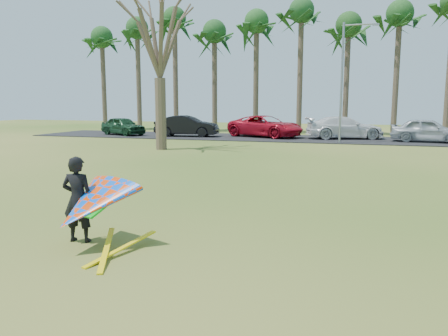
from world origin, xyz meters
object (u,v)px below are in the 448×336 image
(car_3, at_px, (345,128))
(car_4, at_px, (428,130))
(car_0, at_px, (123,126))
(car_2, at_px, (265,126))
(kite_flyer, at_px, (89,204))
(bare_tree_left, at_px, (159,30))
(car_1, at_px, (187,126))
(streetlight, at_px, (344,77))

(car_3, relative_size, car_4, 1.19)
(car_0, relative_size, car_2, 0.73)
(car_2, relative_size, kite_flyer, 2.56)
(bare_tree_left, bearing_deg, car_3, 46.12)
(kite_flyer, bearing_deg, bare_tree_left, 111.04)
(kite_flyer, bearing_deg, car_1, 108.20)
(streetlight, bearing_deg, kite_flyer, -99.00)
(car_3, bearing_deg, car_0, 78.18)
(car_1, bearing_deg, car_3, -90.39)
(car_4, bearing_deg, bare_tree_left, 130.21)
(car_4, height_order, kite_flyer, kite_flyer)
(streetlight, height_order, car_0, streetlight)
(car_0, bearing_deg, car_3, -61.26)
(car_2, height_order, car_4, car_2)
(car_0, distance_m, car_4, 23.70)
(car_0, bearing_deg, streetlight, -72.66)
(streetlight, height_order, car_2, streetlight)
(car_3, xyz_separation_m, kite_flyer, (-3.78, -27.27, -0.04))
(bare_tree_left, bearing_deg, car_4, 30.80)
(car_2, xyz_separation_m, kite_flyer, (2.30, -27.15, -0.06))
(car_1, height_order, car_2, car_2)
(car_2, xyz_separation_m, car_3, (6.08, 0.11, -0.02))
(car_0, height_order, car_2, car_2)
(car_3, distance_m, kite_flyer, 27.53)
(car_0, bearing_deg, car_4, -65.24)
(car_2, bearing_deg, car_3, -66.49)
(kite_flyer, bearing_deg, car_2, 94.83)
(car_0, bearing_deg, bare_tree_left, -115.17)
(bare_tree_left, height_order, car_2, bare_tree_left)
(car_0, distance_m, kite_flyer, 29.42)
(car_0, height_order, kite_flyer, kite_flyer)
(bare_tree_left, distance_m, kite_flyer, 18.86)
(streetlight, bearing_deg, car_2, 150.01)
(car_3, xyz_separation_m, car_4, (5.63, -1.17, -0.01))
(kite_flyer, bearing_deg, streetlight, 81.00)
(bare_tree_left, distance_m, car_1, 11.18)
(car_1, height_order, kite_flyer, kite_flyer)
(car_1, relative_size, car_4, 1.05)
(car_2, distance_m, car_4, 11.76)
(car_0, relative_size, kite_flyer, 1.86)
(car_1, xyz_separation_m, kite_flyer, (8.50, -25.85, -0.05))
(car_1, relative_size, kite_flyer, 2.13)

